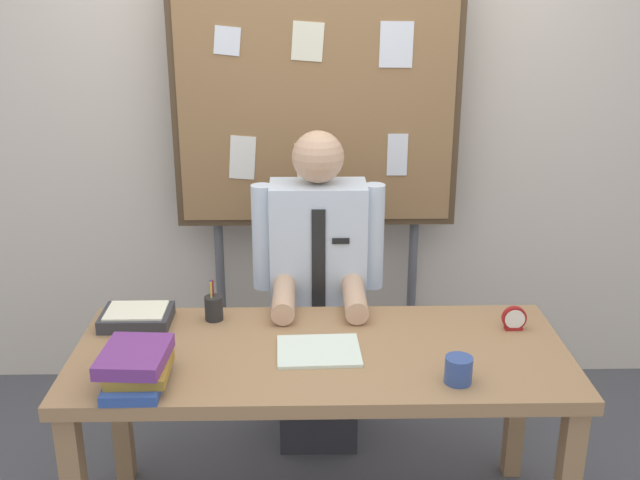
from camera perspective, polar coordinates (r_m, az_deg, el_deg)
back_wall at (r=3.66m, az=-0.33°, el=9.10°), size 6.40×0.08×2.70m
desk at (r=2.73m, az=0.08°, el=-10.04°), size 1.75×0.73×0.75m
person at (r=3.25m, az=-0.14°, el=-4.96°), size 0.55×0.56×1.42m
bulletin_board at (r=3.44m, az=-0.28°, el=10.60°), size 1.31×0.09×2.12m
book_stack at (r=2.53m, az=-13.76°, el=-9.34°), size 0.23×0.30×0.12m
open_notebook at (r=2.67m, az=-0.10°, el=-8.42°), size 0.30×0.25×0.01m
desk_clock at (r=2.91m, az=14.52°, el=-5.85°), size 0.09×0.04×0.09m
coffee_mug at (r=2.51m, az=10.47°, el=-9.68°), size 0.09×0.09×0.09m
pen_holder at (r=2.92m, az=-8.07°, el=-5.11°), size 0.07×0.07×0.16m
paper_tray at (r=2.95m, az=-13.75°, el=-5.69°), size 0.26×0.20×0.06m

